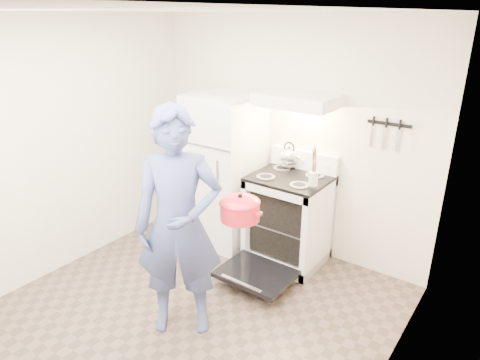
# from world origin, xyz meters

# --- Properties ---
(floor) EXTENTS (3.60, 3.60, 0.00)m
(floor) POSITION_xyz_m (0.00, 0.00, 0.00)
(floor) COLOR brown
(floor) RESTS_ON ground
(back_wall) EXTENTS (3.20, 0.02, 2.50)m
(back_wall) POSITION_xyz_m (0.00, 1.80, 1.25)
(back_wall) COLOR beige
(back_wall) RESTS_ON ground
(refrigerator) EXTENTS (0.70, 0.70, 1.70)m
(refrigerator) POSITION_xyz_m (-0.58, 1.45, 0.85)
(refrigerator) COLOR white
(refrigerator) RESTS_ON floor
(stove_body) EXTENTS (0.76, 0.65, 0.92)m
(stove_body) POSITION_xyz_m (0.23, 1.48, 0.46)
(stove_body) COLOR white
(stove_body) RESTS_ON floor
(cooktop) EXTENTS (0.76, 0.65, 0.03)m
(cooktop) POSITION_xyz_m (0.23, 1.48, 0.94)
(cooktop) COLOR black
(cooktop) RESTS_ON stove_body
(backsplash) EXTENTS (0.76, 0.07, 0.20)m
(backsplash) POSITION_xyz_m (0.23, 1.76, 1.05)
(backsplash) COLOR white
(backsplash) RESTS_ON cooktop
(oven_door) EXTENTS (0.70, 0.54, 0.04)m
(oven_door) POSITION_xyz_m (0.23, 0.88, 0.12)
(oven_door) COLOR black
(oven_door) RESTS_ON floor
(oven_rack) EXTENTS (0.60, 0.52, 0.01)m
(oven_rack) POSITION_xyz_m (0.23, 1.48, 0.44)
(oven_rack) COLOR gray
(oven_rack) RESTS_ON stove_body
(range_hood) EXTENTS (0.76, 0.50, 0.12)m
(range_hood) POSITION_xyz_m (0.23, 1.55, 1.71)
(range_hood) COLOR white
(range_hood) RESTS_ON back_wall
(knife_strip) EXTENTS (0.40, 0.02, 0.03)m
(knife_strip) POSITION_xyz_m (1.05, 1.79, 1.55)
(knife_strip) COLOR black
(knife_strip) RESTS_ON back_wall
(pizza_stone) EXTENTS (0.31, 0.31, 0.02)m
(pizza_stone) POSITION_xyz_m (0.23, 1.40, 0.45)
(pizza_stone) COLOR #846B4B
(pizza_stone) RESTS_ON oven_rack
(tea_kettle) EXTENTS (0.23, 0.19, 0.28)m
(tea_kettle) POSITION_xyz_m (0.08, 1.69, 1.09)
(tea_kettle) COLOR silver
(tea_kettle) RESTS_ON cooktop
(utensil_jar) EXTENTS (0.09, 0.09, 0.13)m
(utensil_jar) POSITION_xyz_m (0.55, 1.34, 1.05)
(utensil_jar) COLOR silver
(utensil_jar) RESTS_ON cooktop
(person) EXTENTS (0.82, 0.78, 1.89)m
(person) POSITION_xyz_m (0.05, 0.05, 0.94)
(person) COLOR #3C4F7A
(person) RESTS_ON floor
(dutch_oven) EXTENTS (0.38, 0.31, 0.25)m
(dutch_oven) POSITION_xyz_m (0.40, 0.38, 1.04)
(dutch_oven) COLOR red
(dutch_oven) RESTS_ON person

